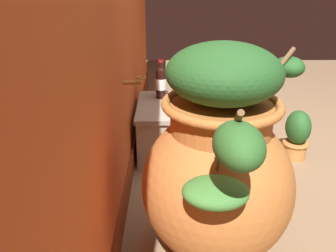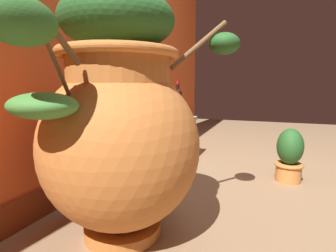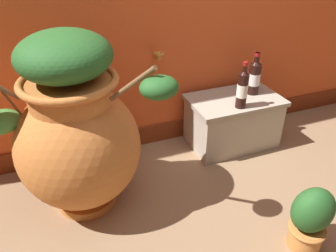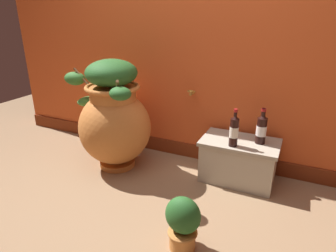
# 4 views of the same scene
# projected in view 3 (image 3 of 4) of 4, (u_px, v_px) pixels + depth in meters

# --- Properties ---
(terracotta_urn) EXTENTS (0.94, 0.76, 1.00)m
(terracotta_urn) POSITION_uv_depth(u_px,v_px,m) (76.00, 132.00, 1.73)
(terracotta_urn) COLOR #C17033
(terracotta_urn) RESTS_ON ground_plane
(stone_ledge) EXTENTS (0.64, 0.39, 0.37)m
(stone_ledge) POSITION_uv_depth(u_px,v_px,m) (233.00, 119.00, 2.40)
(stone_ledge) COLOR #B2A893
(stone_ledge) RESTS_ON ground_plane
(wine_bottle_left) EXTENTS (0.08, 0.08, 0.30)m
(wine_bottle_left) POSITION_uv_depth(u_px,v_px,m) (254.00, 76.00, 2.31)
(wine_bottle_left) COLOR black
(wine_bottle_left) RESTS_ON stone_ledge
(wine_bottle_middle) EXTENTS (0.07, 0.07, 0.31)m
(wine_bottle_middle) POSITION_uv_depth(u_px,v_px,m) (242.00, 88.00, 2.13)
(wine_bottle_middle) COLOR black
(wine_bottle_middle) RESTS_ON stone_ledge
(potted_shrub) EXTENTS (0.22, 0.19, 0.36)m
(potted_shrub) POSITION_uv_depth(u_px,v_px,m) (311.00, 218.00, 1.61)
(potted_shrub) COLOR #CC7F3D
(potted_shrub) RESTS_ON ground_plane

